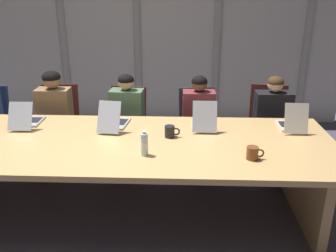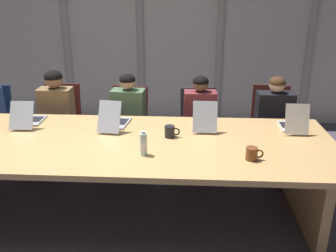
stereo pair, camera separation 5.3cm
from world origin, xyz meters
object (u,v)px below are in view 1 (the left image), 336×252
at_px(laptop_center, 114,121).
at_px(office_chair_right_end, 266,138).
at_px(laptop_left_mid, 27,120).
at_px(office_chair_right_mid, 198,138).
at_px(person_right_end, 274,121).
at_px(person_right_mid, 199,120).
at_px(water_bottle_primary, 144,144).
at_px(person_left_mid, 53,115).
at_px(office_chair_center, 125,137).
at_px(person_center, 126,119).
at_px(laptop_right_end, 292,124).
at_px(laptop_right_mid, 204,121).
at_px(office_chair_left_mid, 60,135).
at_px(coffee_mug_far, 253,153).
at_px(coffee_mug_near, 170,131).

bearing_deg(laptop_center, office_chair_right_end, -59.92).
bearing_deg(laptop_center, laptop_left_mid, 95.24).
height_order(office_chair_right_mid, person_right_end, person_right_end).
bearing_deg(person_right_mid, water_bottle_primary, -24.24).
bearing_deg(water_bottle_primary, person_left_mid, 134.61).
xyz_separation_m(office_chair_center, person_right_mid, (0.88, -0.16, 0.29)).
height_order(person_left_mid, person_right_end, person_left_mid).
xyz_separation_m(office_chair_center, person_center, (0.04, -0.16, 0.29)).
bearing_deg(office_chair_center, person_right_mid, 88.89).
bearing_deg(person_center, laptop_left_mid, -55.66).
bearing_deg(person_right_end, office_chair_right_end, -173.28).
bearing_deg(laptop_right_end, person_center, 73.57).
distance_m(laptop_right_mid, person_left_mid, 1.79).
bearing_deg(office_chair_left_mid, office_chair_right_end, 86.22).
bearing_deg(laptop_left_mid, office_chair_left_mid, -6.71).
relative_size(office_chair_left_mid, coffee_mug_far, 6.65).
bearing_deg(laptop_right_end, person_left_mid, 79.12).
xyz_separation_m(office_chair_left_mid, office_chair_center, (0.80, -0.00, -0.00)).
relative_size(person_right_mid, person_right_end, 1.00).
relative_size(laptop_center, person_left_mid, 0.42).
height_order(laptop_right_mid, office_chair_left_mid, laptop_right_mid).
height_order(laptop_center, person_right_mid, person_right_mid).
xyz_separation_m(laptop_left_mid, water_bottle_primary, (1.25, -0.66, 0.04)).
bearing_deg(laptop_right_mid, person_right_end, -56.22).
bearing_deg(coffee_mug_near, person_center, 123.89).
distance_m(person_center, coffee_mug_near, 0.98).
relative_size(laptop_center, person_center, 0.43).
relative_size(person_center, water_bottle_primary, 5.39).
relative_size(laptop_right_end, person_left_mid, 0.33).
distance_m(laptop_center, person_center, 0.59).
height_order(person_left_mid, water_bottle_primary, person_left_mid).
height_order(office_chair_right_end, person_right_end, person_right_end).
height_order(office_chair_right_mid, person_right_mid, person_right_mid).
height_order(laptop_left_mid, laptop_right_end, laptop_right_end).
bearing_deg(person_center, person_left_mid, -86.68).
xyz_separation_m(office_chair_right_mid, person_left_mid, (-1.69, -0.15, 0.32)).
xyz_separation_m(laptop_center, office_chair_center, (-0.02, 0.72, -0.46)).
bearing_deg(person_left_mid, office_chair_center, 99.89).
xyz_separation_m(laptop_center, person_center, (0.02, 0.56, -0.17)).
xyz_separation_m(person_right_mid, water_bottle_primary, (-0.50, -1.19, 0.22)).
bearing_deg(person_left_mid, laptop_right_end, 76.77).
bearing_deg(water_bottle_primary, person_right_end, 41.85).
bearing_deg(office_chair_right_end, laptop_center, -59.03).
bearing_deg(laptop_right_mid, person_left_mid, 73.73).
height_order(laptop_left_mid, office_chair_center, laptop_left_mid).
bearing_deg(office_chair_right_end, office_chair_center, -82.23).
height_order(office_chair_left_mid, person_center, person_center).
xyz_separation_m(laptop_center, person_right_end, (1.70, 0.56, -0.17)).
xyz_separation_m(office_chair_left_mid, person_center, (0.84, -0.16, 0.29)).
relative_size(laptop_center, laptop_right_mid, 1.13).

